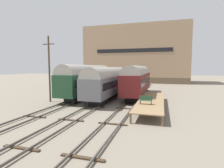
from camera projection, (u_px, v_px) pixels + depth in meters
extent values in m
plane|color=slate|center=(102.00, 102.00, 25.04)|extent=(200.00, 200.00, 0.00)
cube|color=#4C4742|center=(72.00, 99.00, 26.36)|extent=(0.08, 60.00, 0.16)
cube|color=#4C4742|center=(81.00, 100.00, 25.96)|extent=(0.08, 60.00, 0.16)
cube|color=#3D2D1E|center=(35.00, 117.00, 17.57)|extent=(2.60, 0.24, 0.10)
cube|color=#3D2D1E|center=(66.00, 105.00, 23.30)|extent=(2.60, 0.24, 0.10)
cube|color=#3D2D1E|center=(85.00, 97.00, 29.04)|extent=(2.60, 0.24, 0.10)
cube|color=#3D2D1E|center=(98.00, 92.00, 34.78)|extent=(2.60, 0.24, 0.10)
cube|color=#3D2D1E|center=(107.00, 89.00, 40.52)|extent=(2.60, 0.24, 0.10)
cube|color=#3D2D1E|center=(114.00, 86.00, 46.25)|extent=(2.60, 0.24, 0.10)
cube|color=#3D2D1E|center=(119.00, 84.00, 51.99)|extent=(2.60, 0.24, 0.10)
cube|color=#4C4742|center=(98.00, 101.00, 25.23)|extent=(0.08, 60.00, 0.16)
cube|color=#4C4742|center=(107.00, 101.00, 24.83)|extent=(0.08, 60.00, 0.16)
cube|color=#3D2D1E|center=(22.00, 148.00, 10.69)|extent=(2.60, 0.24, 0.10)
cube|color=#3D2D1E|center=(71.00, 120.00, 16.43)|extent=(2.60, 0.24, 0.10)
cube|color=#3D2D1E|center=(95.00, 106.00, 22.17)|extent=(2.60, 0.24, 0.10)
cube|color=#3D2D1E|center=(109.00, 98.00, 27.91)|extent=(2.60, 0.24, 0.10)
cube|color=#3D2D1E|center=(118.00, 93.00, 33.64)|extent=(2.60, 0.24, 0.10)
cube|color=#3D2D1E|center=(124.00, 89.00, 39.38)|extent=(2.60, 0.24, 0.10)
cube|color=#3D2D1E|center=(129.00, 87.00, 45.12)|extent=(2.60, 0.24, 0.10)
cube|color=#3D2D1E|center=(133.00, 85.00, 50.86)|extent=(2.60, 0.24, 0.10)
cube|color=#4C4742|center=(125.00, 102.00, 24.09)|extent=(0.08, 60.00, 0.16)
cube|color=#4C4742|center=(136.00, 103.00, 23.69)|extent=(0.08, 60.00, 0.16)
cube|color=#3D2D1E|center=(82.00, 158.00, 9.56)|extent=(2.60, 0.24, 0.10)
cube|color=#3D2D1E|center=(113.00, 124.00, 15.30)|extent=(2.60, 0.24, 0.10)
cube|color=#3D2D1E|center=(126.00, 109.00, 21.04)|extent=(2.60, 0.24, 0.10)
cube|color=#3D2D1E|center=(134.00, 100.00, 26.77)|extent=(2.60, 0.24, 0.10)
cube|color=#3D2D1E|center=(139.00, 94.00, 32.51)|extent=(2.60, 0.24, 0.10)
cube|color=#3D2D1E|center=(143.00, 90.00, 38.25)|extent=(2.60, 0.24, 0.10)
cube|color=#3D2D1E|center=(145.00, 87.00, 43.99)|extent=(2.60, 0.24, 0.10)
cube|color=#3D2D1E|center=(147.00, 85.00, 49.72)|extent=(2.60, 0.24, 0.10)
cube|color=black|center=(117.00, 91.00, 33.20)|extent=(1.80, 2.40, 1.00)
cube|color=black|center=(98.00, 101.00, 23.14)|extent=(1.80, 2.40, 1.00)
cube|color=slate|center=(109.00, 84.00, 28.00)|extent=(2.99, 16.18, 2.62)
cube|color=black|center=(109.00, 82.00, 27.97)|extent=(3.03, 14.89, 0.94)
cylinder|color=gray|center=(109.00, 76.00, 27.88)|extent=(2.84, 15.86, 2.84)
cube|color=black|center=(141.00, 90.00, 35.67)|extent=(1.80, 2.40, 1.00)
cube|color=black|center=(132.00, 98.00, 25.34)|extent=(1.80, 2.40, 1.00)
cube|color=#5B1919|center=(138.00, 82.00, 30.32)|extent=(2.93, 16.62, 2.92)
cube|color=black|center=(138.00, 80.00, 30.29)|extent=(2.97, 15.29, 1.05)
cylinder|color=gray|center=(138.00, 74.00, 30.18)|extent=(2.78, 16.29, 2.78)
cube|color=black|center=(100.00, 89.00, 35.82)|extent=(1.80, 2.40, 1.00)
cube|color=black|center=(74.00, 99.00, 25.23)|extent=(1.80, 2.40, 1.00)
cube|color=#1E4228|center=(89.00, 82.00, 30.34)|extent=(3.00, 17.04, 2.99)
cube|color=black|center=(89.00, 80.00, 30.30)|extent=(3.04, 15.68, 1.08)
cylinder|color=gray|center=(89.00, 73.00, 30.20)|extent=(2.85, 16.70, 2.85)
cube|color=#8C704C|center=(151.00, 100.00, 21.56)|extent=(3.03, 13.78, 0.10)
cylinder|color=brown|center=(131.00, 119.00, 15.54)|extent=(0.20, 0.20, 0.88)
cylinder|color=brown|center=(162.00, 121.00, 14.78)|extent=(0.20, 0.20, 0.88)
cylinder|color=brown|center=(145.00, 96.00, 28.43)|extent=(0.20, 0.20, 0.88)
cylinder|color=brown|center=(163.00, 96.00, 27.67)|extent=(0.20, 0.20, 0.88)
cylinder|color=brown|center=(140.00, 104.00, 21.98)|extent=(0.20, 0.20, 0.88)
cylinder|color=brown|center=(162.00, 105.00, 21.23)|extent=(0.20, 0.20, 0.88)
cube|color=#2D4C33|center=(146.00, 100.00, 19.03)|extent=(1.40, 0.40, 0.06)
cube|color=#2D4C33|center=(146.00, 98.00, 19.17)|extent=(1.40, 0.06, 0.45)
cube|color=black|center=(140.00, 102.00, 19.21)|extent=(0.06, 0.40, 0.40)
cube|color=black|center=(151.00, 103.00, 18.89)|extent=(0.06, 0.40, 0.40)
cylinder|color=#282833|center=(84.00, 102.00, 23.41)|extent=(0.12, 0.12, 0.86)
cylinder|color=#282833|center=(86.00, 102.00, 23.36)|extent=(0.12, 0.12, 0.86)
cylinder|color=navy|center=(85.00, 96.00, 23.31)|extent=(0.32, 0.32, 0.72)
sphere|color=tan|center=(85.00, 92.00, 23.27)|extent=(0.23, 0.23, 0.23)
cylinder|color=#473828|center=(49.00, 69.00, 25.08)|extent=(0.24, 0.24, 9.43)
cube|color=#473828|center=(48.00, 44.00, 24.75)|extent=(1.80, 0.12, 0.12)
cube|color=brown|center=(136.00, 79.00, 62.25)|extent=(34.41, 13.12, 1.88)
cube|color=#9E7F60|center=(136.00, 52.00, 61.37)|extent=(34.41, 13.12, 16.96)
cube|color=black|center=(133.00, 50.00, 55.05)|extent=(24.09, 0.10, 1.20)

